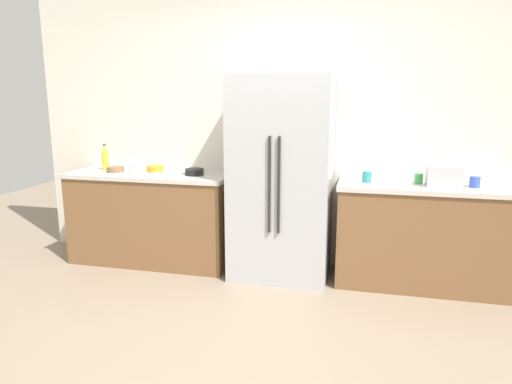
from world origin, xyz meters
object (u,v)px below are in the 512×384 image
Objects in this scene: bottle_a at (105,160)px; cup_a at (475,182)px; cup_b at (419,178)px; refrigerator at (281,179)px; bowl_b at (155,169)px; cup_d at (135,167)px; cup_c at (367,177)px; toaster at (444,176)px; bowl_c at (115,169)px; bowl_a at (194,172)px.

bottle_a reaches higher than cup_a.
cup_b is (-0.43, 0.07, -0.00)m from cup_a.
refrigerator reaches higher than cup_a.
cup_a is 2.93m from bowl_b.
cup_b is at bearing 0.06° from cup_d.
cup_a is 0.95× the size of cup_c.
bottle_a is 2.95× the size of cup_a.
toaster is 1.61× the size of bowl_c.
cup_d reaches higher than bowl_b.
bowl_b is (-2.68, 0.16, -0.06)m from toaster.
bottle_a is 0.20m from bowl_c.
bowl_a is (-2.22, 0.05, -0.06)m from toaster.
toaster reaches higher than cup_b.
refrigerator is 6.71× the size of toaster.
cup_d is 0.65m from bowl_a.
toaster reaches higher than bowl_b.
cup_a is 0.95× the size of cup_d.
cup_c is at bearing 0.41° from bowl_c.
bowl_b reaches higher than bowl_c.
refrigerator is 0.75m from cup_c.
toaster is 0.25m from cup_a.
bowl_a is (-1.60, -0.01, -0.02)m from cup_c.
cup_b is at bearing -1.39° from bowl_b.
bowl_c is at bearing -179.32° from bowl_a.
bowl_c is at bearing -162.84° from cup_d.
refrigerator reaches higher than bowl_a.
cup_a reaches higher than bowl_a.
cup_d is at bearing 178.70° from cup_a.
cup_a is at bearing -1.71° from bottle_a.
bottle_a reaches higher than cup_d.
toaster is 2.86× the size of cup_d.
bowl_c is (-3.05, 0.04, -0.06)m from toaster.
cup_c is at bearing 2.84° from refrigerator.
refrigerator reaches higher than cup_c.
toaster is at bearing -174.80° from cup_a.
cup_b reaches higher than bowl_a.
bottle_a reaches higher than bowl_b.
bottle_a reaches higher than bowl_c.
cup_c reaches higher than cup_b.
toaster is at bearing -2.24° from bottle_a.
refrigerator is 1.31m from bowl_b.
refrigerator is 10.75× the size of bowl_b.
bowl_a is at bearing -4.22° from cup_d.
refrigerator is 1.84m from bottle_a.
cup_a is 2.46m from bowl_a.
refrigerator is 1.62m from cup_a.
toaster is 1.02× the size of bottle_a.
bowl_b is at bearing 177.12° from cup_c.
toaster is at bearing -27.12° from cup_b.
cup_b is 2.49m from bowl_b.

